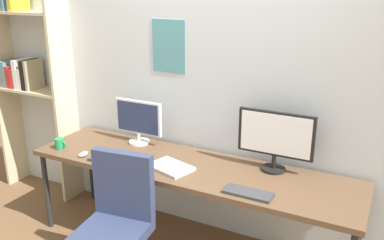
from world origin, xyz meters
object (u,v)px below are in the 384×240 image
(keyboard_left, at_px, (112,161))
(laptop_closed, at_px, (171,167))
(bookshelf, at_px, (26,68))
(desk, at_px, (189,171))
(computer_mouse, at_px, (83,154))
(coffee_mug, at_px, (60,144))
(office_chair, at_px, (117,238))
(monitor_left, at_px, (139,121))
(keyboard_right, at_px, (248,193))
(monitor_right, at_px, (275,137))

(keyboard_left, bearing_deg, laptop_closed, 13.19)
(keyboard_left, xyz_separation_m, laptop_closed, (0.47, 0.11, 0.00))
(bookshelf, bearing_deg, desk, -6.79)
(computer_mouse, distance_m, coffee_mug, 0.28)
(keyboard_left, bearing_deg, office_chair, -50.77)
(bookshelf, xyz_separation_m, monitor_left, (1.32, -0.02, -0.33))
(monitor_left, bearing_deg, bookshelf, 179.30)
(office_chair, relative_size, keyboard_right, 3.05)
(monitor_right, bearing_deg, desk, -160.51)
(office_chair, height_order, keyboard_left, office_chair)
(keyboard_left, distance_m, laptop_closed, 0.48)
(desk, distance_m, bookshelf, 2.02)
(computer_mouse, bearing_deg, office_chair, -33.25)
(office_chair, bearing_deg, monitor_right, 45.61)
(desk, distance_m, keyboard_left, 0.61)
(desk, xyz_separation_m, bookshelf, (-1.92, 0.23, 0.58))
(computer_mouse, distance_m, laptop_closed, 0.76)
(monitor_left, distance_m, keyboard_left, 0.49)
(monitor_right, distance_m, keyboard_left, 1.27)
(computer_mouse, bearing_deg, laptop_closed, 8.61)
(coffee_mug, bearing_deg, laptop_closed, 4.56)
(monitor_right, height_order, keyboard_right, monitor_right)
(office_chair, relative_size, monitor_left, 2.23)
(bookshelf, relative_size, coffee_mug, 19.90)
(computer_mouse, bearing_deg, keyboard_left, 0.80)
(monitor_right, relative_size, keyboard_right, 1.73)
(laptop_closed, bearing_deg, keyboard_right, 6.83)
(monitor_right, distance_m, computer_mouse, 1.53)
(desk, bearing_deg, coffee_mug, -169.75)
(monitor_left, relative_size, monitor_right, 0.79)
(coffee_mug, bearing_deg, office_chair, -25.88)
(keyboard_right, xyz_separation_m, coffee_mug, (-1.68, 0.03, 0.04))
(bookshelf, distance_m, laptop_closed, 1.93)
(keyboard_right, bearing_deg, monitor_left, 159.13)
(desk, bearing_deg, monitor_right, 19.49)
(bookshelf, distance_m, monitor_right, 2.53)
(coffee_mug, bearing_deg, monitor_right, 13.56)
(bookshelf, relative_size, monitor_left, 4.74)
(bookshelf, bearing_deg, computer_mouse, -23.21)
(monitor_right, xyz_separation_m, computer_mouse, (-1.44, -0.45, -0.24))
(keyboard_left, bearing_deg, bookshelf, 161.37)
(keyboard_right, bearing_deg, desk, 157.67)
(coffee_mug, bearing_deg, monitor_left, 38.55)
(desk, height_order, keyboard_right, keyboard_right)
(office_chair, distance_m, keyboard_left, 0.63)
(office_chair, height_order, computer_mouse, office_chair)
(keyboard_left, bearing_deg, coffee_mug, 177.20)
(office_chair, xyz_separation_m, laptop_closed, (0.14, 0.51, 0.35))
(monitor_left, bearing_deg, keyboard_right, -20.87)
(office_chair, bearing_deg, computer_mouse, 146.75)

